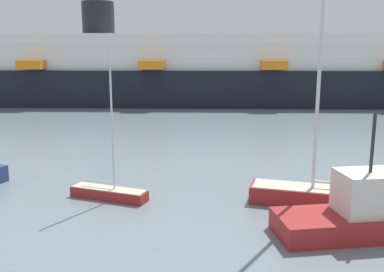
{
  "coord_description": "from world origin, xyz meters",
  "views": [
    {
      "loc": [
        2.2,
        -8.95,
        7.41
      ],
      "look_at": [
        0.0,
        13.05,
        2.94
      ],
      "focal_mm": 40.43,
      "sensor_mm": 36.0,
      "label": 1
    }
  ],
  "objects_px": {
    "sailboat_1": "(109,191)",
    "cruise_ship": "(211,72)",
    "sailboat_2": "(324,192)",
    "fishing_boat_2": "(362,213)"
  },
  "relations": [
    {
      "from": "sailboat_1",
      "to": "fishing_boat_2",
      "type": "bearing_deg",
      "value": -0.16
    },
    {
      "from": "sailboat_1",
      "to": "sailboat_2",
      "type": "xyz_separation_m",
      "value": [
        10.55,
        0.04,
        0.28
      ]
    },
    {
      "from": "fishing_boat_2",
      "to": "sailboat_2",
      "type": "bearing_deg",
      "value": 91.69
    },
    {
      "from": "sailboat_2",
      "to": "cruise_ship",
      "type": "xyz_separation_m",
      "value": [
        -7.74,
        39.66,
        3.64
      ]
    },
    {
      "from": "sailboat_1",
      "to": "cruise_ship",
      "type": "xyz_separation_m",
      "value": [
        2.82,
        39.7,
        3.92
      ]
    },
    {
      "from": "sailboat_2",
      "to": "cruise_ship",
      "type": "distance_m",
      "value": 40.57
    },
    {
      "from": "sailboat_1",
      "to": "sailboat_2",
      "type": "height_order",
      "value": "sailboat_2"
    },
    {
      "from": "sailboat_1",
      "to": "cruise_ship",
      "type": "relative_size",
      "value": 0.09
    },
    {
      "from": "sailboat_1",
      "to": "sailboat_2",
      "type": "relative_size",
      "value": 0.56
    },
    {
      "from": "sailboat_1",
      "to": "cruise_ship",
      "type": "distance_m",
      "value": 39.99
    }
  ]
}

